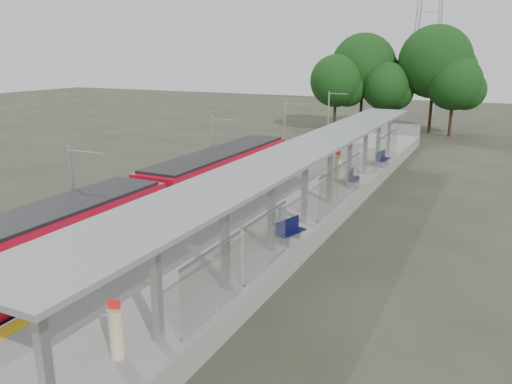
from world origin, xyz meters
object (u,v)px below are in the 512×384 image
Objects in this scene: train at (148,208)px; bench_near at (290,230)px; info_pillar_near at (116,333)px; litter_bin at (283,213)px; bench_far at (382,158)px; bench_mid at (353,177)px; info_pillar_far at (337,167)px.

bench_near is (6.89, 1.31, -0.48)m from train.
info_pillar_near reaches higher than litter_bin.
info_pillar_near reaches higher than bench_near.
train is 20.50m from bench_far.
bench_mid is 8.65m from litter_bin.
train reaches higher than litter_bin.
bench_far reaches higher than bench_mid.
bench_mid is at bearing -18.91° from info_pillar_far.
bench_near is 10.40m from info_pillar_near.
bench_near is 0.94× the size of info_pillar_near.
bench_mid is 6.84m from bench_far.
litter_bin is (-0.49, 12.88, -0.34)m from info_pillar_near.
bench_near is at bearing 61.18° from info_pillar_near.
litter_bin is at bearing 135.85° from bench_near.
train is 10.84m from info_pillar_near.
train reaches higher than info_pillar_far.
info_pillar_far reaches higher than bench_mid.
bench_far reaches higher than bench_near.
bench_near is at bearing 10.74° from train.
info_pillar_near is 12.89m from litter_bin.
info_pillar_near is at bearing -98.12° from bench_mid.
bench_near is 0.96× the size of bench_far.
info_pillar_far is (-1.55, 12.08, 0.30)m from bench_near.
bench_far is (0.21, 17.92, 0.03)m from bench_near.
train reaches higher than bench_near.
bench_mid is at bearing 64.30° from info_pillar_near.
bench_mid is at bearing 61.58° from train.
bench_far is 2.04× the size of litter_bin.
train is 6.71m from litter_bin.
litter_bin is at bearing -72.08° from info_pillar_far.
train is 15.59× the size of info_pillar_near.
train reaches higher than bench_far.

